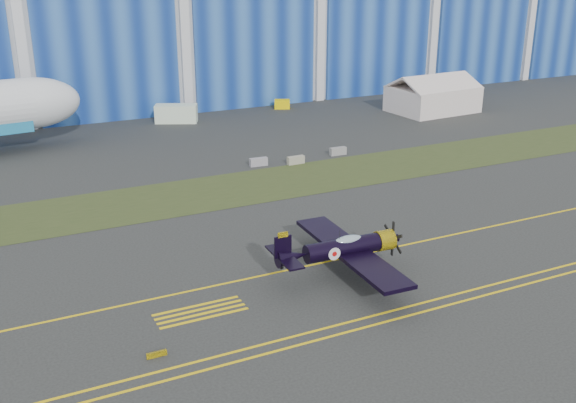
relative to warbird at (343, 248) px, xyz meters
name	(u,v)px	position (x,y,z in m)	size (l,w,h in m)	color
ground	(367,225)	(6.95, 7.57, -2.22)	(260.00, 260.00, 0.00)	#313332
grass_median	(295,180)	(6.95, 21.57, -2.20)	(260.00, 10.00, 0.02)	#475128
hangar	(143,0)	(6.95, 79.36, 12.74)	(220.00, 45.70, 30.00)	silver
taxiway_centreline	(401,246)	(6.95, 2.57, -2.21)	(200.00, 0.20, 0.02)	yellow
edge_line_near	(481,296)	(6.95, -6.93, -2.21)	(80.00, 0.20, 0.02)	yellow
edge_line_far	(471,290)	(6.95, -5.93, -2.21)	(80.00, 0.20, 0.02)	yellow
hold_short_ladder	(200,312)	(-11.05, -0.53, -2.21)	(6.00, 2.40, 0.02)	yellow
guard_board_left	(157,354)	(-15.05, -4.43, -2.04)	(1.20, 0.15, 0.35)	yellow
warbird	(343,248)	(0.00, 0.00, 0.00)	(11.58, 13.79, 3.97)	black
tent	(433,93)	(40.17, 42.00, 0.60)	(12.72, 9.71, 5.63)	white
shipping_container	(176,114)	(3.59, 51.97, -0.97)	(5.75, 2.30, 2.49)	white
tug	(282,104)	(20.86, 53.76, -1.54)	(2.31, 1.44, 1.35)	#FFDE00
barrier_a	(259,162)	(5.55, 27.81, -1.77)	(2.00, 0.60, 0.90)	gray
barrier_b	(296,160)	(9.57, 26.60, -1.77)	(2.00, 0.60, 0.90)	#9E9A85
barrier_c	(338,151)	(15.67, 27.73, -1.77)	(2.00, 0.60, 0.90)	gray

